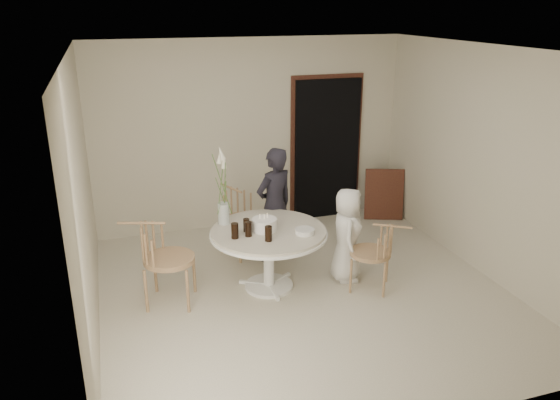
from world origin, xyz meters
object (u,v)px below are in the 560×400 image
object	(u,v)px
table	(269,239)
boy	(347,235)
birthday_cake	(264,224)
flower_vase	(223,197)
chair_far	(237,211)
chair_right	(381,247)
chair_left	(156,250)
girl	(274,206)

from	to	relation	value
table	boy	bearing A→B (deg)	-4.25
birthday_cake	flower_vase	world-z (taller)	flower_vase
chair_far	boy	bearing A→B (deg)	-71.10
chair_right	chair_left	bearing A→B (deg)	-68.02
chair_far	birthday_cake	size ratio (longest dim) A/B	3.10
chair_right	chair_left	xyz separation A→B (m)	(-2.45, 0.48, 0.10)
birthday_cake	flower_vase	distance (m)	0.57
boy	birthday_cake	xyz separation A→B (m)	(-0.99, 0.07, 0.23)
chair_right	boy	world-z (taller)	boy
girl	chair_right	bearing A→B (deg)	107.66
boy	chair_left	bearing A→B (deg)	105.48
table	girl	size ratio (longest dim) A/B	0.89
chair_right	girl	xyz separation A→B (m)	(-0.92, 1.10, 0.22)
table	birthday_cake	size ratio (longest dim) A/B	4.73
boy	birthday_cake	size ratio (longest dim) A/B	4.05
birthday_cake	flower_vase	xyz separation A→B (m)	(-0.39, 0.33, 0.26)
chair_far	chair_right	world-z (taller)	chair_far
boy	flower_vase	bearing A→B (deg)	92.63
chair_right	birthday_cake	size ratio (longest dim) A/B	2.90
boy	flower_vase	distance (m)	1.52
chair_far	chair_left	bearing A→B (deg)	-160.80
table	flower_vase	xyz separation A→B (m)	(-0.44, 0.33, 0.44)
chair_far	chair_left	distance (m)	1.54
boy	chair_right	bearing A→B (deg)	-123.92
chair_right	girl	bearing A→B (deg)	-106.93
birthday_cake	table	bearing A→B (deg)	-4.60
chair_left	chair_far	bearing A→B (deg)	-29.72
table	birthday_cake	world-z (taller)	birthday_cake
chair_far	boy	distance (m)	1.57
chair_left	girl	bearing A→B (deg)	-49.86
girl	flower_vase	world-z (taller)	flower_vase
chair_left	flower_vase	xyz separation A→B (m)	(0.81, 0.27, 0.43)
boy	flower_vase	size ratio (longest dim) A/B	1.23
chair_far	girl	world-z (taller)	girl
flower_vase	boy	bearing A→B (deg)	-16.31
chair_far	chair_right	xyz separation A→B (m)	(1.31, -1.51, -0.04)
boy	table	bearing A→B (deg)	104.69
table	chair_far	bearing A→B (deg)	95.41
table	boy	distance (m)	0.94
birthday_cake	boy	bearing A→B (deg)	-4.27
chair_right	birthday_cake	xyz separation A→B (m)	(-1.25, 0.42, 0.27)
girl	flower_vase	xyz separation A→B (m)	(-0.72, -0.35, 0.31)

